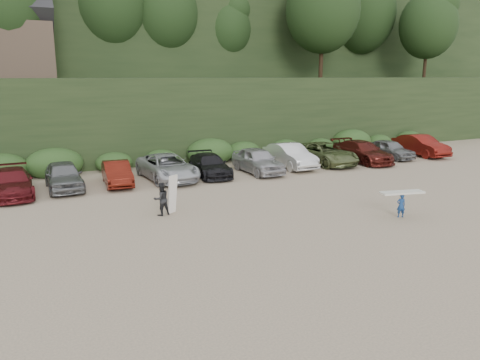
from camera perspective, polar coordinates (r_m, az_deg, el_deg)
ground at (r=20.94m, az=7.89°, el=-4.64°), size 120.00×120.00×0.00m
hillside_backdrop at (r=53.88m, az=-14.67°, el=17.59°), size 90.00×41.50×28.00m
parked_cars at (r=28.89m, az=-5.85°, el=1.76°), size 39.79×6.11×1.63m
child_surfer at (r=21.87m, az=19.08°, el=-2.30°), size 2.04×0.98×1.18m
adult_surfer at (r=21.30m, az=-9.45°, el=-2.24°), size 1.24×0.69×1.78m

